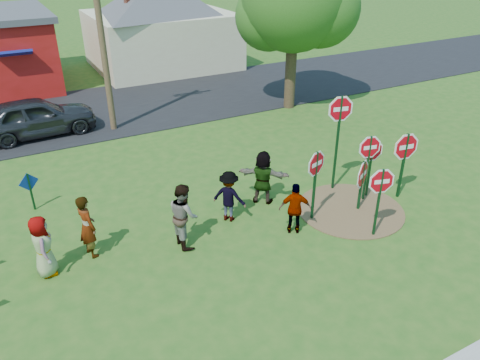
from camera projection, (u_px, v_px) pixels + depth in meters
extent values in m
plane|color=#245518|center=(201.00, 233.00, 13.04)|extent=(120.00, 120.00, 0.00)
cube|color=black|center=(101.00, 110.00, 21.97)|extent=(120.00, 7.50, 0.04)
cylinder|color=brown|center=(350.00, 209.00, 14.14)|extent=(3.20, 3.20, 0.03)
cube|color=navy|center=(14.00, 54.00, 21.85)|extent=(1.60, 0.78, 0.45)
cube|color=beige|center=(162.00, 40.00, 28.59)|extent=(8.00, 7.00, 3.20)
cube|color=#0F381A|center=(378.00, 203.00, 12.49)|extent=(0.07, 0.08, 2.04)
cylinder|color=white|center=(382.00, 181.00, 12.18)|extent=(0.92, 0.30, 0.96)
cylinder|color=#B00411|center=(382.00, 181.00, 12.18)|extent=(0.80, 0.26, 0.83)
cube|color=white|center=(382.00, 181.00, 12.18)|extent=(0.41, 0.13, 0.12)
cube|color=#0F381A|center=(337.00, 145.00, 14.59)|extent=(0.07, 0.08, 3.13)
cylinder|color=white|center=(341.00, 109.00, 14.04)|extent=(1.07, 0.27, 1.09)
cylinder|color=#B00411|center=(341.00, 109.00, 14.04)|extent=(0.92, 0.23, 0.94)
cube|color=white|center=(341.00, 109.00, 14.04)|extent=(0.47, 0.12, 0.14)
cylinder|color=gold|center=(341.00, 109.00, 14.04)|extent=(1.07, 0.26, 1.09)
cube|color=#0F381A|center=(367.00, 169.00, 14.20)|extent=(0.06, 0.07, 2.14)
cylinder|color=white|center=(370.00, 147.00, 13.86)|extent=(0.95, 0.22, 0.97)
cylinder|color=#B00411|center=(370.00, 147.00, 13.86)|extent=(0.82, 0.19, 0.83)
cube|color=white|center=(370.00, 147.00, 13.86)|extent=(0.42, 0.09, 0.12)
cube|color=#0F381A|center=(370.00, 169.00, 14.45)|extent=(0.06, 0.07, 1.93)
cylinder|color=white|center=(372.00, 151.00, 14.16)|extent=(0.95, 0.21, 0.97)
cylinder|color=#B00411|center=(372.00, 151.00, 14.16)|extent=(0.82, 0.19, 0.83)
cube|color=white|center=(372.00, 151.00, 14.16)|extent=(0.42, 0.09, 0.12)
cylinder|color=gold|center=(372.00, 151.00, 14.16)|extent=(0.95, 0.21, 0.97)
cube|color=#0F381A|center=(361.00, 186.00, 13.80)|extent=(0.09, 0.10, 1.61)
cylinder|color=white|center=(363.00, 174.00, 13.62)|extent=(1.01, 0.58, 1.15)
cylinder|color=#B00411|center=(363.00, 174.00, 13.62)|extent=(0.87, 0.51, 0.99)
cube|color=white|center=(363.00, 174.00, 13.62)|extent=(0.44, 0.26, 0.14)
cube|color=#0F381A|center=(403.00, 166.00, 14.36)|extent=(0.07, 0.08, 2.14)
cylinder|color=white|center=(406.00, 147.00, 14.06)|extent=(1.14, 0.19, 1.15)
cylinder|color=#B00411|center=(406.00, 147.00, 14.06)|extent=(0.98, 0.16, 0.99)
cube|color=white|center=(406.00, 147.00, 14.06)|extent=(0.50, 0.08, 0.14)
cylinder|color=gold|center=(406.00, 147.00, 14.06)|extent=(1.14, 0.18, 1.15)
cube|color=#0F381A|center=(314.00, 186.00, 13.21)|extent=(0.07, 0.08, 2.15)
cylinder|color=white|center=(316.00, 164.00, 12.88)|extent=(0.95, 0.32, 0.99)
cylinder|color=#B00411|center=(316.00, 164.00, 12.88)|extent=(0.82, 0.28, 0.86)
cube|color=white|center=(316.00, 164.00, 12.88)|extent=(0.42, 0.14, 0.12)
cube|color=#0F381A|center=(31.00, 192.00, 13.89)|extent=(0.06, 0.07, 1.22)
cube|color=navy|center=(29.00, 182.00, 13.74)|extent=(0.58, 0.20, 0.60)
imported|color=#3E5990|center=(43.00, 246.00, 11.15)|extent=(0.57, 0.82, 1.61)
imported|color=#277D6E|center=(87.00, 226.00, 11.80)|extent=(0.58, 0.72, 1.73)
imported|color=brown|center=(184.00, 215.00, 12.21)|extent=(0.69, 0.88, 1.79)
imported|color=#36373C|center=(229.00, 196.00, 13.33)|extent=(1.08, 1.13, 1.54)
imported|color=#4F2F57|center=(295.00, 209.00, 12.76)|extent=(0.95, 0.76, 1.52)
imported|color=#225834|center=(263.00, 177.00, 14.19)|extent=(1.52, 1.42, 1.70)
imported|color=#323237|center=(35.00, 117.00, 18.89)|extent=(4.74, 2.11, 1.58)
cylinder|color=#4C3823|center=(101.00, 30.00, 18.00)|extent=(0.26, 0.26, 8.22)
cylinder|color=#382819|center=(291.00, 66.00, 21.56)|extent=(0.50, 0.50, 3.95)
sphere|color=#285316|center=(321.00, 8.00, 20.41)|extent=(3.41, 3.41, 3.41)
sphere|color=#285316|center=(269.00, 16.00, 20.77)|extent=(3.05, 3.05, 3.05)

